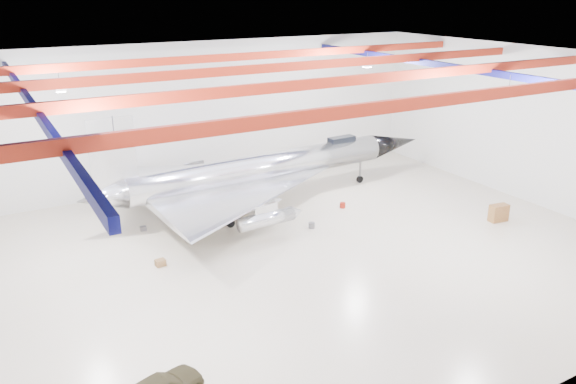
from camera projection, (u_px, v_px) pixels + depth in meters
floor at (283, 257)px, 32.43m from camera, size 40.00×40.00×0.00m
wall_back at (188, 116)px, 42.84m from camera, size 40.00×0.00×40.00m
wall_right at (529, 125)px, 39.79m from camera, size 0.00×30.00×30.00m
ceiling at (282, 64)px, 28.68m from camera, size 40.00×40.00×0.00m
ceiling_structure at (282, 77)px, 28.91m from camera, size 39.50×29.50×1.08m
jet_aircraft at (263, 171)px, 39.63m from camera, size 27.66×16.58×7.54m
desk at (499, 213)px, 37.34m from camera, size 1.33×0.78×1.16m
crate_ply at (160, 263)px, 31.39m from camera, size 0.59×0.49×0.38m
toolbox_red at (196, 207)px, 39.63m from camera, size 0.43×0.36×0.27m
engine_drum at (312, 225)px, 36.36m from camera, size 0.54×0.54×0.37m
parts_bin at (242, 211)px, 38.62m from camera, size 0.64×0.56×0.39m
crate_small at (143, 228)px, 36.00m from camera, size 0.43×0.36×0.28m
tool_chest at (343, 205)px, 39.76m from camera, size 0.46×0.46×0.37m
oil_barrel at (263, 215)px, 37.91m from camera, size 0.62×0.50×0.43m
spares_box at (234, 197)px, 41.23m from camera, size 0.55×0.55×0.40m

